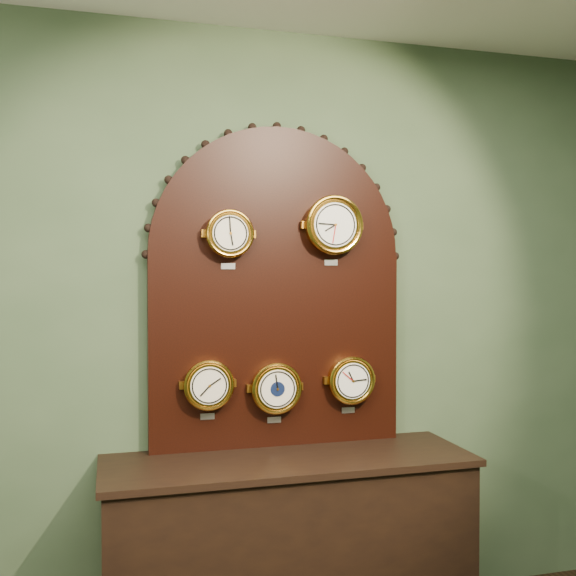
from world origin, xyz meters
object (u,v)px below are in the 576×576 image
object	(u,v)px
barometer	(276,388)
tide_clock	(351,380)
hygrometer	(208,385)
display_board	(277,277)
roman_clock	(229,234)
arabic_clock	(333,225)
shop_counter	(289,553)

from	to	relation	value
barometer	tide_clock	distance (m)	0.37
hygrometer	display_board	bearing A→B (deg)	11.21
roman_clock	barometer	world-z (taller)	roman_clock
tide_clock	roman_clock	bearing A→B (deg)	179.97
hygrometer	arabic_clock	bearing A→B (deg)	-0.12
barometer	tide_clock	xyz separation A→B (m)	(0.37, 0.00, 0.02)
shop_counter	display_board	xyz separation A→B (m)	(0.00, 0.22, 1.23)
arabic_clock	tide_clock	xyz separation A→B (m)	(0.09, 0.00, -0.74)
shop_counter	roman_clock	bearing A→B (deg)	147.31
display_board	barometer	size ratio (longest dim) A/B	5.28
arabic_clock	barometer	size ratio (longest dim) A/B	1.14
display_board	arabic_clock	world-z (taller)	display_board
display_board	tide_clock	world-z (taller)	display_board
barometer	display_board	bearing A→B (deg)	71.55
roman_clock	tide_clock	world-z (taller)	roman_clock
roman_clock	tide_clock	xyz separation A→B (m)	(0.59, -0.00, -0.69)
roman_clock	arabic_clock	bearing A→B (deg)	-0.17
display_board	roman_clock	distance (m)	0.32
arabic_clock	tide_clock	size ratio (longest dim) A/B	1.17
shop_counter	barometer	size ratio (longest dim) A/B	5.52
display_board	arabic_clock	size ratio (longest dim) A/B	4.63
roman_clock	hygrometer	bearing A→B (deg)	-179.85
roman_clock	hygrometer	distance (m)	0.69
arabic_clock	shop_counter	bearing A→B (deg)	-149.48
roman_clock	arabic_clock	size ratio (longest dim) A/B	0.82
display_board	hygrometer	size ratio (longest dim) A/B	5.47
barometer	hygrometer	bearing A→B (deg)	179.93
display_board	barometer	world-z (taller)	display_board
barometer	tide_clock	size ratio (longest dim) A/B	1.03
display_board	hygrometer	xyz separation A→B (m)	(-0.34, -0.07, -0.48)
display_board	barometer	distance (m)	0.52
display_board	tide_clock	size ratio (longest dim) A/B	5.44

